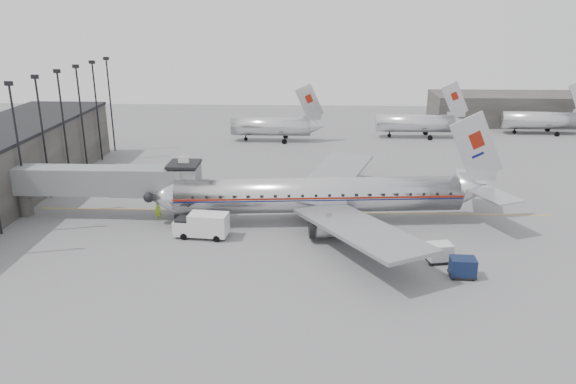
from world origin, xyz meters
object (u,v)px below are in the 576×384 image
Objects in this scene: service_van at (202,225)px; baggage_cart_navy at (463,267)px; baggage_cart_white at (439,252)px; airliner at (325,195)px; ramp_worker at (158,211)px.

service_van reaches higher than baggage_cart_navy.
service_van reaches higher than baggage_cart_white.
airliner is 17.83m from baggage_cart_navy.
baggage_cart_white is (10.54, -10.00, -2.14)m from airliner.
baggage_cart_white is at bearing -48.46° from airliner.
ramp_worker is at bearing 175.24° from airliner.
service_van is 26.05m from baggage_cart_navy.
airliner is 14.81× the size of baggage_cart_white.
airliner is 20.99× the size of ramp_worker.
ramp_worker reaches higher than baggage_cart_white.
ramp_worker is (-18.78, -0.07, -2.18)m from airliner.
baggage_cart_navy is at bearing -29.96° from ramp_worker.
baggage_cart_navy is at bearing -11.54° from service_van.
airliner reaches higher than ramp_worker.
baggage_cart_navy is (24.79, -8.01, -0.41)m from service_van.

